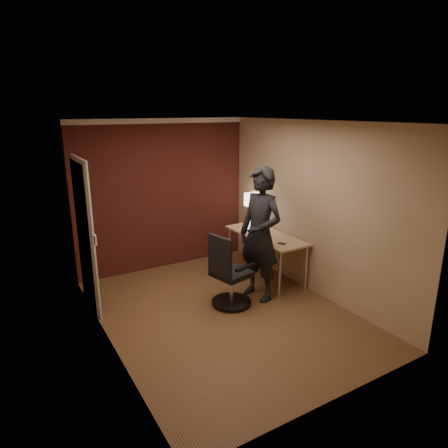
{
  "coord_description": "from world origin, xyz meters",
  "views": [
    {
      "loc": [
        -2.45,
        -4.19,
        2.65
      ],
      "look_at": [
        0.35,
        0.55,
        1.05
      ],
      "focal_mm": 32.0,
      "sensor_mm": 36.0,
      "label": 1
    }
  ],
  "objects_px": {
    "mouse": "(268,238)",
    "desk": "(269,241)",
    "desk_lamp": "(253,200)",
    "laptop": "(257,228)",
    "person": "(260,235)",
    "office_chair": "(228,276)",
    "phone": "(282,244)"
  },
  "relations": [
    {
      "from": "desk_lamp",
      "to": "laptop",
      "type": "xyz_separation_m",
      "value": [
        -0.21,
        -0.42,
        -0.35
      ]
    },
    {
      "from": "office_chair",
      "to": "phone",
      "type": "bearing_deg",
      "value": 3.12
    },
    {
      "from": "desk",
      "to": "person",
      "type": "relative_size",
      "value": 0.79
    },
    {
      "from": "mouse",
      "to": "phone",
      "type": "xyz_separation_m",
      "value": [
        0.03,
        -0.31,
        -0.01
      ]
    },
    {
      "from": "desk",
      "to": "mouse",
      "type": "bearing_deg",
      "value": -133.54
    },
    {
      "from": "desk",
      "to": "mouse",
      "type": "relative_size",
      "value": 15.0
    },
    {
      "from": "desk",
      "to": "desk_lamp",
      "type": "bearing_deg",
      "value": 81.31
    },
    {
      "from": "person",
      "to": "laptop",
      "type": "bearing_deg",
      "value": 135.43
    },
    {
      "from": "laptop",
      "to": "office_chair",
      "type": "distance_m",
      "value": 1.27
    },
    {
      "from": "laptop",
      "to": "mouse",
      "type": "height_order",
      "value": "laptop"
    },
    {
      "from": "desk",
      "to": "office_chair",
      "type": "relative_size",
      "value": 1.47
    },
    {
      "from": "mouse",
      "to": "phone",
      "type": "bearing_deg",
      "value": -83.74
    },
    {
      "from": "desk_lamp",
      "to": "phone",
      "type": "height_order",
      "value": "desk_lamp"
    },
    {
      "from": "person",
      "to": "mouse",
      "type": "bearing_deg",
      "value": 118.85
    },
    {
      "from": "desk",
      "to": "phone",
      "type": "distance_m",
      "value": 0.53
    },
    {
      "from": "desk_lamp",
      "to": "phone",
      "type": "relative_size",
      "value": 4.65
    },
    {
      "from": "phone",
      "to": "office_chair",
      "type": "xyz_separation_m",
      "value": [
        -0.96,
        -0.05,
        -0.28
      ]
    },
    {
      "from": "desk",
      "to": "phone",
      "type": "height_order",
      "value": "phone"
    },
    {
      "from": "laptop",
      "to": "office_chair",
      "type": "height_order",
      "value": "office_chair"
    },
    {
      "from": "phone",
      "to": "person",
      "type": "xyz_separation_m",
      "value": [
        -0.42,
        -0.04,
        0.21
      ]
    },
    {
      "from": "phone",
      "to": "desk_lamp",
      "type": "bearing_deg",
      "value": 53.24
    },
    {
      "from": "person",
      "to": "desk",
      "type": "bearing_deg",
      "value": 120.44
    },
    {
      "from": "laptop",
      "to": "person",
      "type": "height_order",
      "value": "person"
    },
    {
      "from": "desk_lamp",
      "to": "laptop",
      "type": "height_order",
      "value": "desk_lamp"
    },
    {
      "from": "mouse",
      "to": "desk",
      "type": "bearing_deg",
      "value": 46.95
    },
    {
      "from": "mouse",
      "to": "office_chair",
      "type": "distance_m",
      "value": 1.04
    },
    {
      "from": "phone",
      "to": "office_chair",
      "type": "relative_size",
      "value": 0.11
    },
    {
      "from": "desk_lamp",
      "to": "mouse",
      "type": "bearing_deg",
      "value": -108.51
    },
    {
      "from": "office_chair",
      "to": "desk",
      "type": "bearing_deg",
      "value": 26.32
    },
    {
      "from": "desk_lamp",
      "to": "laptop",
      "type": "distance_m",
      "value": 0.59
    },
    {
      "from": "mouse",
      "to": "office_chair",
      "type": "xyz_separation_m",
      "value": [
        -0.93,
        -0.36,
        -0.29
      ]
    },
    {
      "from": "laptop",
      "to": "person",
      "type": "relative_size",
      "value": 0.21
    }
  ]
}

